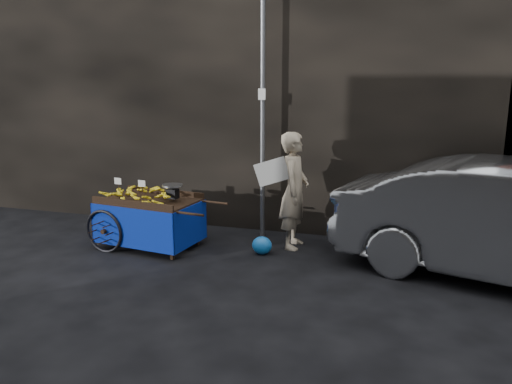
% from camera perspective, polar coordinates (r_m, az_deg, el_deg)
% --- Properties ---
extents(ground, '(80.00, 80.00, 0.00)m').
position_cam_1_polar(ground, '(7.57, -4.21, -7.64)').
color(ground, black).
rests_on(ground, ground).
extents(building_wall, '(13.50, 2.00, 5.00)m').
position_cam_1_polar(building_wall, '(9.47, 3.53, 11.92)').
color(building_wall, black).
rests_on(building_wall, ground).
extents(street_pole, '(0.12, 0.10, 4.00)m').
position_cam_1_polar(street_pole, '(8.26, 0.76, 8.40)').
color(street_pole, slate).
rests_on(street_pole, ground).
extents(banana_cart, '(2.17, 1.21, 1.13)m').
position_cam_1_polar(banana_cart, '(8.12, -12.38, -1.37)').
color(banana_cart, black).
rests_on(banana_cart, ground).
extents(vendor, '(0.84, 0.68, 1.85)m').
position_cam_1_polar(vendor, '(7.86, 4.39, 0.17)').
color(vendor, tan).
rests_on(vendor, ground).
extents(plastic_bag, '(0.31, 0.25, 0.28)m').
position_cam_1_polar(plastic_bag, '(7.71, 0.69, -6.13)').
color(plastic_bag, blue).
rests_on(plastic_bag, ground).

